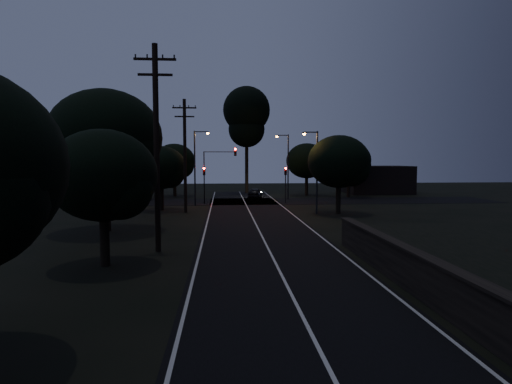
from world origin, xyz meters
TOP-DOWN VIEW (x-y plane):
  - road_surface at (0.00, 31.12)m, footprint 60.00×70.00m
  - utility_pole_mid at (-6.00, 15.00)m, footprint 2.20×0.30m
  - utility_pole_far at (-6.00, 32.00)m, footprint 2.20×0.30m
  - tree_left_b at (-7.82, 11.90)m, footprint 5.01×5.01m
  - tree_left_c at (-10.23, 21.84)m, footprint 7.72×7.72m
  - tree_left_d at (-8.33, 33.90)m, footprint 4.94×4.94m
  - tree_far_nw at (-8.80, 49.89)m, footprint 5.58×5.58m
  - tree_far_w at (-13.78, 45.87)m, footprint 6.36×6.36m
  - tree_far_ne at (9.20, 49.89)m, footprint 5.67×5.67m
  - tree_far_e at (14.20, 46.88)m, footprint 5.76×5.76m
  - tree_right_a at (8.20, 29.89)m, footprint 5.63×5.63m
  - tall_pine at (1.00, 55.00)m, footprint 6.87×6.87m
  - building_left at (-20.00, 52.00)m, footprint 10.00×8.00m
  - building_right at (20.00, 53.00)m, footprint 9.00×7.00m
  - signal_left at (-4.60, 39.99)m, footprint 0.28×0.35m
  - signal_right at (4.60, 39.99)m, footprint 0.28×0.35m
  - signal_mast at (-2.91, 39.99)m, footprint 3.70×0.35m
  - streetlight_a at (-5.31, 38.00)m, footprint 1.66×0.26m
  - streetlight_b at (5.31, 44.00)m, footprint 1.66×0.26m
  - streetlight_c at (5.83, 30.00)m, footprint 1.46×0.26m
  - car at (1.54, 46.00)m, footprint 2.25×4.08m

SIDE VIEW (x-z plane):
  - road_surface at x=0.00m, z-range 0.00..0.03m
  - car at x=1.54m, z-range 0.00..1.31m
  - building_right at x=20.00m, z-range 0.00..4.00m
  - building_left at x=-20.00m, z-range 0.00..4.40m
  - signal_left at x=-4.60m, z-range 0.79..4.89m
  - signal_right at x=4.60m, z-range 0.79..4.89m
  - tree_left_d at x=-8.33m, z-range 0.92..7.19m
  - tree_left_b at x=-7.82m, z-range 0.94..7.31m
  - signal_mast at x=-2.91m, z-range 1.21..7.46m
  - streetlight_c at x=5.83m, z-range 0.60..8.10m
  - tree_far_nw at x=-8.80m, z-range 1.04..8.11m
  - streetlight_a at x=-5.31m, z-range 0.64..8.64m
  - streetlight_b at x=5.31m, z-range 0.64..8.64m
  - tree_far_ne at x=9.20m, z-range 1.05..8.23m
  - tree_right_a at x=8.20m, z-range 1.06..8.22m
  - tree_far_e at x=14.20m, z-range 1.08..8.39m
  - tree_far_w at x=-13.78m, z-range 1.21..9.32m
  - utility_pole_far at x=-6.00m, z-range 0.23..10.73m
  - utility_pole_mid at x=-6.00m, z-range 0.24..11.24m
  - tree_left_c at x=-10.23m, z-range 1.43..11.18m
  - tall_pine at x=1.00m, z-range 3.45..19.07m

